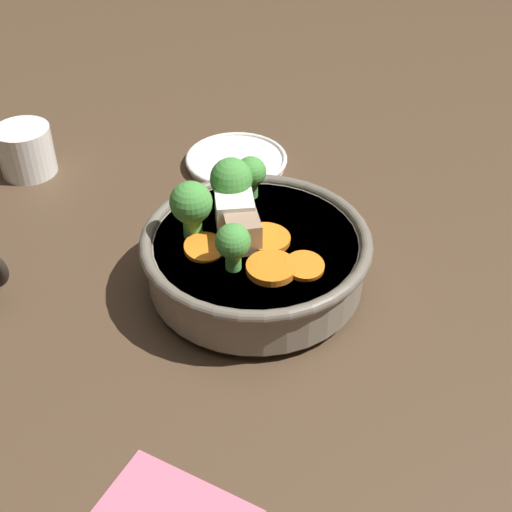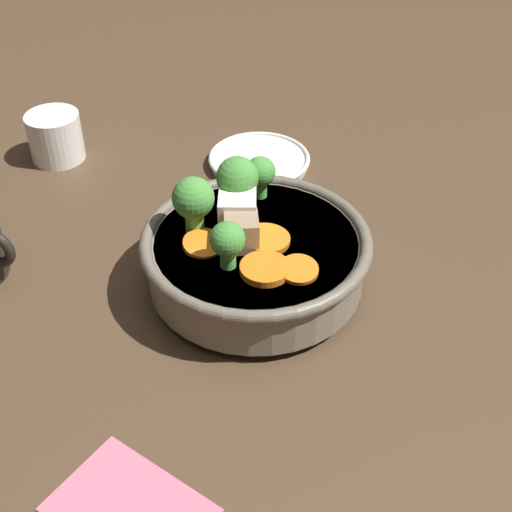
% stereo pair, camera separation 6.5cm
% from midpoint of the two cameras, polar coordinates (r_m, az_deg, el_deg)
% --- Properties ---
extents(ground_plane, '(3.00, 3.00, 0.00)m').
position_cam_midpoint_polar(ground_plane, '(0.69, 2.67, -2.54)').
color(ground_plane, '#4C3826').
extents(stirfry_bowl, '(0.22, 0.22, 0.12)m').
position_cam_midpoint_polar(stirfry_bowl, '(0.67, 2.62, 0.25)').
color(stirfry_bowl, slate).
rests_on(stirfry_bowl, ground_plane).
extents(side_saucer, '(0.12, 0.12, 0.01)m').
position_cam_midpoint_polar(side_saucer, '(0.87, 2.41, 7.59)').
color(side_saucer, white).
rests_on(side_saucer, ground_plane).
extents(tea_cup, '(0.06, 0.06, 0.06)m').
position_cam_midpoint_polar(tea_cup, '(0.90, -13.78, 9.22)').
color(tea_cup, white).
rests_on(tea_cup, ground_plane).
extents(napkin, '(0.13, 0.11, 0.00)m').
position_cam_midpoint_polar(napkin, '(0.54, -6.52, -19.68)').
color(napkin, '#D16B84').
rests_on(napkin, ground_plane).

